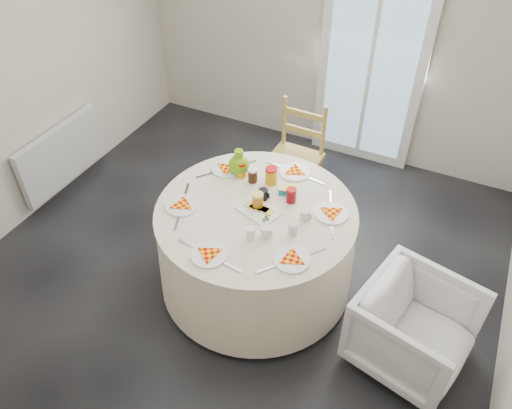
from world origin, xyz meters
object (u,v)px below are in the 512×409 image
at_px(green_pitcher, 239,160).
at_px(wooden_chair, 294,160).
at_px(table, 256,247).
at_px(armchair, 417,322).
at_px(radiator, 62,155).

bearing_deg(green_pitcher, wooden_chair, 70.08).
bearing_deg(table, green_pitcher, 132.79).
relative_size(table, armchair, 2.09).
distance_m(radiator, table, 2.15).
height_order(radiator, table, table).
bearing_deg(radiator, table, -7.37).
height_order(wooden_chair, green_pitcher, green_pitcher).
bearing_deg(table, wooden_chair, 97.18).
distance_m(table, wooden_chair, 1.04).
relative_size(radiator, wooden_chair, 1.03).
distance_m(wooden_chair, armchair, 1.80).
xyz_separation_m(table, armchair, (1.23, -0.16, 0.02)).
height_order(radiator, armchair, armchair).
bearing_deg(green_pitcher, armchair, -23.68).
xyz_separation_m(wooden_chair, green_pitcher, (-0.17, -0.70, 0.40)).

